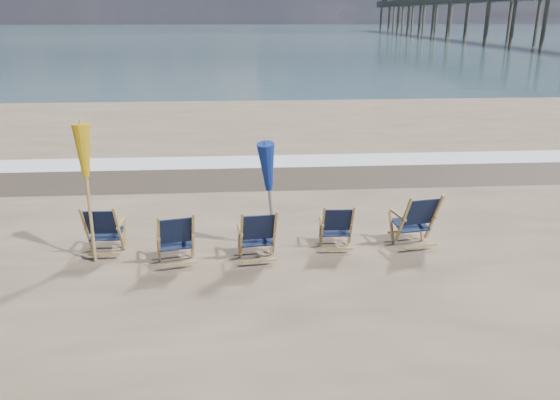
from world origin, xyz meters
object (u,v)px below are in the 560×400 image
Objects in this scene: beach_chair_2 at (275,235)px; beach_chair_4 at (434,220)px; fishing_pier at (506,10)px; umbrella_yellow at (84,159)px; umbrella_blue at (270,170)px; beach_chair_1 at (193,238)px; beach_chair_3 at (351,227)px; beach_chair_0 at (119,230)px.

beach_chair_4 is (2.86, 0.42, 0.04)m from beach_chair_2.
umbrella_yellow is at bearing -119.74° from fishing_pier.
umbrella_blue is at bearing -92.00° from beach_chair_2.
beach_chair_1 is 2.15m from umbrella_yellow.
umbrella_yellow reaches higher than beach_chair_4.
beach_chair_2 is 0.50× the size of umbrella_blue.
fishing_pier reaches higher than umbrella_blue.
fishing_pier reaches higher than beach_chair_3.
umbrella_blue is 81.43m from fishing_pier.
beach_chair_0 is 0.42× the size of umbrella_yellow.
beach_chair_1 reaches higher than beach_chair_0.
beach_chair_2 is 1.11m from umbrella_blue.
umbrella_yellow is 83.08m from fishing_pier.
beach_chair_2 is at bearing 172.28° from beach_chair_0.
beach_chair_1 is 1.09× the size of beach_chair_3.
umbrella_yellow is 3.03m from umbrella_blue.
fishing_pier is (41.18, 72.09, 2.88)m from umbrella_yellow.
beach_chair_3 is 0.01× the size of fishing_pier.
beach_chair_1 is 1.35m from beach_chair_2.
beach_chair_0 is 4.01m from beach_chair_3.
beach_chair_0 is at bearing 1.48° from beach_chair_3.
beach_chair_3 is (2.72, 0.37, -0.04)m from beach_chair_1.
beach_chair_1 is 82.59m from fishing_pier.
beach_chair_4 is (1.49, 0.06, 0.08)m from beach_chair_3.
beach_chair_3 is 4.61m from umbrella_yellow.
beach_chair_2 is 1.10× the size of beach_chair_3.
umbrella_blue is at bearing -169.11° from beach_chair_1.
umbrella_yellow reaches higher than beach_chair_0.
beach_chair_0 is 0.01× the size of fishing_pier.
beach_chair_4 is at bearing 1.00° from umbrella_yellow.
umbrella_yellow is (-5.90, -0.10, 1.24)m from beach_chair_4.
beach_chair_0 is 1.35m from umbrella_yellow.
beach_chair_2 is at bearing 16.98° from beach_chair_3.
fishing_pier is at bearing -124.07° from beach_chair_2.
beach_chair_2 is at bearing -85.71° from umbrella_blue.
umbrella_yellow reaches higher than beach_chair_1.
fishing_pier is at bearing 60.26° from umbrella_yellow.
beach_chair_4 is (5.50, 0.00, 0.05)m from beach_chair_0.
beach_chair_1 is at bearing 162.96° from beach_chair_0.
beach_chair_3 is 1.49m from beach_chair_4.
beach_chair_0 is at bearing 14.29° from umbrella_yellow.
beach_chair_3 is 0.85× the size of beach_chair_4.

